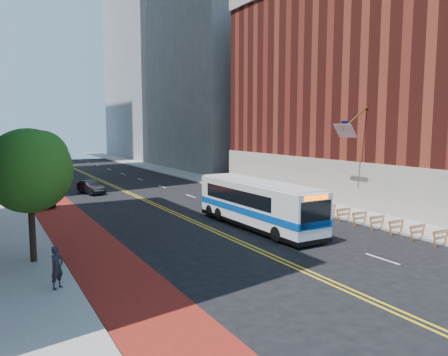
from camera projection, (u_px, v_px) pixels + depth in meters
ground at (285, 262)px, 22.34m from camera, size 160.00×160.00×0.00m
sidewalk_left at (0, 197)px, 42.59m from camera, size 4.00×140.00×0.15m
sidewalk_right at (217, 182)px, 54.16m from camera, size 4.00×140.00×0.15m
bus_lane_paint at (43, 195)px, 44.48m from camera, size 3.60×140.00×0.01m
center_line_inner at (120, 190)px, 48.30m from camera, size 0.14×140.00×0.01m
center_line_outer at (123, 189)px, 48.47m from camera, size 0.14×140.00×0.01m
lane_dashes at (140, 179)px, 57.64m from camera, size 0.14×98.20×0.01m
brick_building at (395, 85)px, 42.06m from camera, size 18.73×36.00×22.00m
midrise_right_near at (224, 48)px, 72.78m from camera, size 18.00×26.00×40.00m
midrise_right_far at (163, 35)px, 98.43m from camera, size 20.00×28.00×55.00m
construction_barriers at (368, 218)px, 29.87m from camera, size 1.42×10.91×1.00m
street_tree at (30, 167)px, 21.59m from camera, size 4.20×4.20×6.70m
transit_bus at (256, 203)px, 29.91m from camera, size 2.77×11.78×3.23m
car_a at (37, 197)px, 38.00m from camera, size 2.84×4.96×1.59m
car_b at (91, 187)px, 45.27m from camera, size 2.22×4.30×1.35m
car_c at (43, 180)px, 50.68m from camera, size 2.78×5.53×1.54m
pedestrian at (57, 268)px, 18.23m from camera, size 0.78×0.75×1.81m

